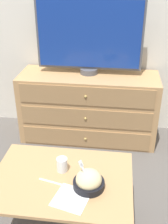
{
  "coord_description": "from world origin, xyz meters",
  "views": [
    {
      "loc": [
        0.28,
        -2.63,
        1.55
      ],
      "look_at": [
        0.08,
        -1.1,
        0.73
      ],
      "focal_mm": 45.0,
      "sensor_mm": 36.0,
      "label": 1
    }
  ],
  "objects": [
    {
      "name": "knife",
      "position": [
        -0.05,
        -1.44,
        0.44
      ],
      "size": [
        0.19,
        0.05,
        0.01
      ],
      "color": "white",
      "rests_on": "coffee_table"
    },
    {
      "name": "ground_plane",
      "position": [
        0.0,
        0.0,
        0.0
      ],
      "size": [
        12.0,
        12.0,
        0.0
      ],
      "primitive_type": "plane",
      "color": "#56514C"
    },
    {
      "name": "dresser",
      "position": [
        0.01,
        -0.25,
        0.32
      ],
      "size": [
        1.27,
        0.46,
        0.65
      ],
      "color": "tan",
      "rests_on": "ground_plane"
    },
    {
      "name": "tv",
      "position": [
        0.01,
        -0.2,
        0.99
      ],
      "size": [
        0.93,
        0.16,
        0.66
      ],
      "color": "#515156",
      "rests_on": "dresser"
    },
    {
      "name": "napkin",
      "position": [
        0.07,
        -1.55,
        0.44
      ],
      "size": [
        0.22,
        0.22,
        0.0
      ],
      "color": "white",
      "rests_on": "coffee_table"
    },
    {
      "name": "coffee_table",
      "position": [
        -0.01,
        -1.39,
        0.37
      ],
      "size": [
        0.83,
        0.6,
        0.43
      ],
      "color": "tan",
      "rests_on": "ground_plane"
    },
    {
      "name": "drink_cup",
      "position": [
        -0.02,
        -1.33,
        0.47
      ],
      "size": [
        0.06,
        0.06,
        0.09
      ],
      "color": "beige",
      "rests_on": "coffee_table"
    },
    {
      "name": "takeout_bowl",
      "position": [
        0.15,
        -1.45,
        0.48
      ],
      "size": [
        0.18,
        0.18,
        0.18
      ],
      "color": "black",
      "rests_on": "coffee_table"
    }
  ]
}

